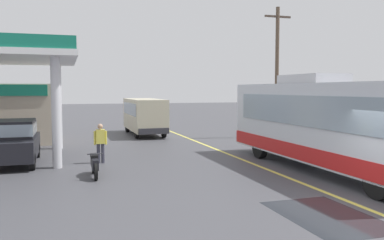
{
  "coord_description": "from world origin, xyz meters",
  "views": [
    {
      "loc": [
        -7.41,
        -8.67,
        3.09
      ],
      "look_at": [
        -1.5,
        10.0,
        1.6
      ],
      "focal_mm": 37.61,
      "sensor_mm": 36.0,
      "label": 1
    }
  ],
  "objects_px": {
    "car_at_pump": "(15,140)",
    "minibus_opposing_lane": "(144,113)",
    "coach_bus_main": "(327,126)",
    "pedestrian_near_pump": "(100,141)",
    "motorcycle_parked_forecourt": "(94,164)"
  },
  "relations": [
    {
      "from": "coach_bus_main",
      "to": "motorcycle_parked_forecourt",
      "type": "height_order",
      "value": "coach_bus_main"
    },
    {
      "from": "coach_bus_main",
      "to": "motorcycle_parked_forecourt",
      "type": "distance_m",
      "value": 8.74
    },
    {
      "from": "coach_bus_main",
      "to": "pedestrian_near_pump",
      "type": "height_order",
      "value": "coach_bus_main"
    },
    {
      "from": "motorcycle_parked_forecourt",
      "to": "pedestrian_near_pump",
      "type": "relative_size",
      "value": 1.08
    },
    {
      "from": "coach_bus_main",
      "to": "car_at_pump",
      "type": "height_order",
      "value": "coach_bus_main"
    },
    {
      "from": "minibus_opposing_lane",
      "to": "coach_bus_main",
      "type": "bearing_deg",
      "value": -73.18
    },
    {
      "from": "car_at_pump",
      "to": "motorcycle_parked_forecourt",
      "type": "height_order",
      "value": "car_at_pump"
    },
    {
      "from": "minibus_opposing_lane",
      "to": "motorcycle_parked_forecourt",
      "type": "xyz_separation_m",
      "value": [
        -4.21,
        -12.61,
        -1.03
      ]
    },
    {
      "from": "pedestrian_near_pump",
      "to": "coach_bus_main",
      "type": "bearing_deg",
      "value": -27.55
    },
    {
      "from": "coach_bus_main",
      "to": "car_at_pump",
      "type": "relative_size",
      "value": 2.63
    },
    {
      "from": "car_at_pump",
      "to": "minibus_opposing_lane",
      "type": "height_order",
      "value": "minibus_opposing_lane"
    },
    {
      "from": "coach_bus_main",
      "to": "minibus_opposing_lane",
      "type": "xyz_separation_m",
      "value": [
        -4.29,
        14.19,
        -0.25
      ]
    },
    {
      "from": "coach_bus_main",
      "to": "minibus_opposing_lane",
      "type": "relative_size",
      "value": 1.8
    },
    {
      "from": "car_at_pump",
      "to": "pedestrian_near_pump",
      "type": "bearing_deg",
      "value": -14.73
    },
    {
      "from": "coach_bus_main",
      "to": "motorcycle_parked_forecourt",
      "type": "xyz_separation_m",
      "value": [
        -8.5,
        1.58,
        -1.28
      ]
    }
  ]
}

